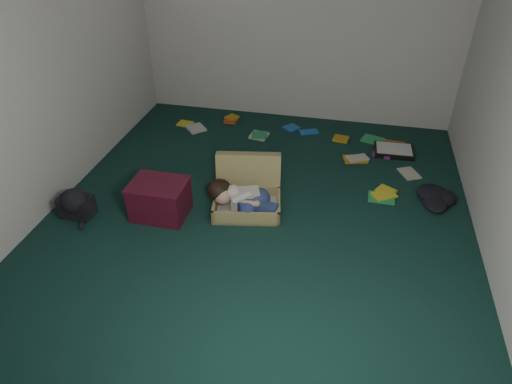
% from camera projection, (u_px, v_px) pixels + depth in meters
% --- Properties ---
extents(floor, '(4.50, 4.50, 0.00)m').
position_uv_depth(floor, '(259.00, 213.00, 4.43)').
color(floor, '#102E28').
rests_on(floor, ground).
extents(wall_back, '(4.50, 0.00, 4.50)m').
position_uv_depth(wall_back, '(299.00, 17.00, 5.50)').
color(wall_back, silver).
rests_on(wall_back, ground).
extents(wall_front, '(4.50, 0.00, 4.50)m').
position_uv_depth(wall_front, '(146.00, 284.00, 1.88)').
color(wall_front, silver).
rests_on(wall_front, ground).
extents(wall_left, '(0.00, 4.50, 4.50)m').
position_uv_depth(wall_left, '(40.00, 67.00, 4.05)').
color(wall_left, silver).
rests_on(wall_left, ground).
extents(suitcase, '(0.74, 0.73, 0.47)m').
position_uv_depth(suitcase, '(248.00, 192.00, 4.48)').
color(suitcase, tan).
rests_on(suitcase, floor).
extents(person, '(0.71, 0.35, 0.29)m').
position_uv_depth(person, '(242.00, 198.00, 4.32)').
color(person, beige).
rests_on(person, suitcase).
extents(maroon_bin, '(0.53, 0.41, 0.36)m').
position_uv_depth(maroon_bin, '(160.00, 199.00, 4.31)').
color(maroon_bin, '#4B0F20').
rests_on(maroon_bin, floor).
extents(backpack, '(0.39, 0.32, 0.23)m').
position_uv_depth(backpack, '(76.00, 205.00, 4.34)').
color(backpack, black).
rests_on(backpack, floor).
extents(clothing_pile, '(0.41, 0.34, 0.13)m').
position_uv_depth(clothing_pile, '(438.00, 196.00, 4.56)').
color(clothing_pile, black).
rests_on(clothing_pile, floor).
extents(paper_tray, '(0.46, 0.35, 0.06)m').
position_uv_depth(paper_tray, '(394.00, 151.00, 5.38)').
color(paper_tray, black).
rests_on(paper_tray, floor).
extents(book_scatter, '(3.03, 1.67, 0.02)m').
position_uv_depth(book_scatter, '(316.00, 146.00, 5.52)').
color(book_scatter, yellow).
rests_on(book_scatter, floor).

